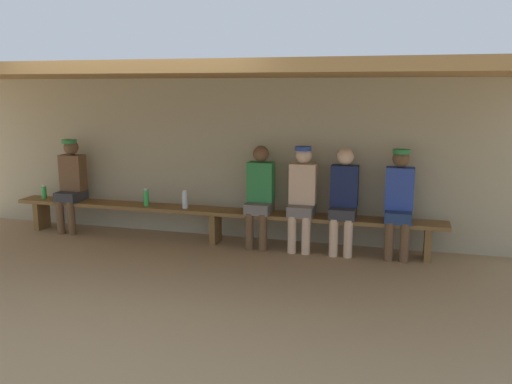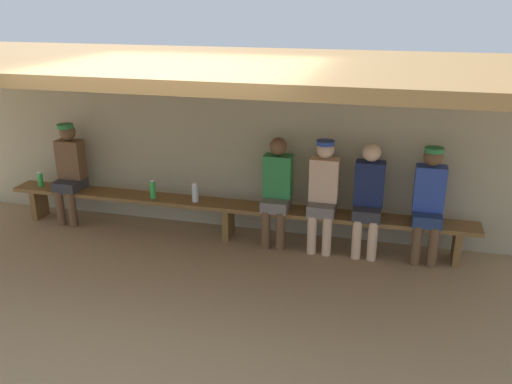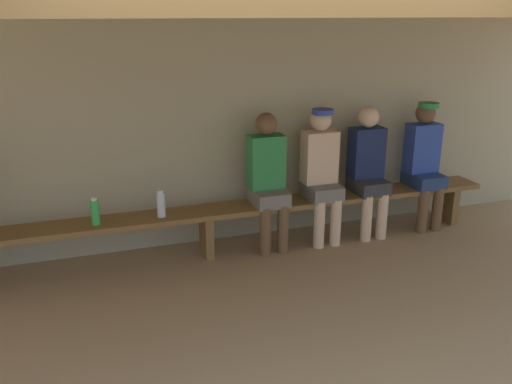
# 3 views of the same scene
# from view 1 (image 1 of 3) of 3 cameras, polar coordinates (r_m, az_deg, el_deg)

# --- Properties ---
(ground_plane) EXTENTS (24.00, 24.00, 0.00)m
(ground_plane) POSITION_cam_1_polar(r_m,az_deg,el_deg) (5.93, -9.48, -9.49)
(ground_plane) COLOR #9E7F59
(back_wall) EXTENTS (8.00, 0.20, 2.20)m
(back_wall) POSITION_cam_1_polar(r_m,az_deg,el_deg) (7.48, -3.32, 3.65)
(back_wall) COLOR tan
(back_wall) RESTS_ON ground
(dugout_roof) EXTENTS (8.00, 2.80, 0.12)m
(dugout_roof) POSITION_cam_1_polar(r_m,az_deg,el_deg) (6.20, -7.39, 12.78)
(dugout_roof) COLOR olive
(dugout_roof) RESTS_ON back_wall
(bench) EXTENTS (6.00, 0.36, 0.46)m
(bench) POSITION_cam_1_polar(r_m,az_deg,el_deg) (7.19, -4.41, -2.45)
(bench) COLOR brown
(bench) RESTS_ON ground
(player_in_blue) EXTENTS (0.34, 0.42, 1.34)m
(player_in_blue) POSITION_cam_1_polar(r_m,az_deg,el_deg) (6.81, 4.99, -0.13)
(player_in_blue) COLOR slate
(player_in_blue) RESTS_ON ground
(player_rightmost) EXTENTS (0.34, 0.42, 1.34)m
(player_rightmost) POSITION_cam_1_polar(r_m,az_deg,el_deg) (8.13, -19.27, 1.13)
(player_rightmost) COLOR #333338
(player_rightmost) RESTS_ON ground
(player_near_post) EXTENTS (0.34, 0.42, 1.34)m
(player_near_post) POSITION_cam_1_polar(r_m,az_deg,el_deg) (6.71, 15.13, -0.66)
(player_near_post) COLOR navy
(player_near_post) RESTS_ON ground
(player_with_sunglasses) EXTENTS (0.34, 0.42, 1.34)m
(player_with_sunglasses) POSITION_cam_1_polar(r_m,az_deg,el_deg) (6.74, 9.41, -0.51)
(player_with_sunglasses) COLOR #333338
(player_with_sunglasses) RESTS_ON ground
(player_shirtless_tan) EXTENTS (0.34, 0.42, 1.34)m
(player_shirtless_tan) POSITION_cam_1_polar(r_m,az_deg,el_deg) (6.93, 0.41, -0.03)
(player_shirtless_tan) COLOR slate
(player_shirtless_tan) RESTS_ON ground
(water_bottle_green) EXTENTS (0.08, 0.08, 0.25)m
(water_bottle_green) POSITION_cam_1_polar(r_m,az_deg,el_deg) (7.27, -7.65, -0.82)
(water_bottle_green) COLOR silver
(water_bottle_green) RESTS_ON bench
(water_bottle_blue) EXTENTS (0.07, 0.07, 0.21)m
(water_bottle_blue) POSITION_cam_1_polar(r_m,az_deg,el_deg) (8.43, -21.84, -0.01)
(water_bottle_blue) COLOR green
(water_bottle_blue) RESTS_ON bench
(water_bottle_clear) EXTENTS (0.07, 0.07, 0.25)m
(water_bottle_clear) POSITION_cam_1_polar(r_m,az_deg,el_deg) (7.50, -11.73, -0.59)
(water_bottle_clear) COLOR green
(water_bottle_clear) RESTS_ON bench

